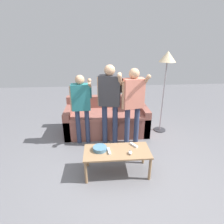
# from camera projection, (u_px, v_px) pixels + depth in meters

# --- Properties ---
(ground_plane) EXTENTS (12.00, 12.00, 0.00)m
(ground_plane) POSITION_uv_depth(u_px,v_px,m) (120.00, 171.00, 2.96)
(ground_plane) COLOR slate
(couch) EXTENTS (1.86, 0.86, 0.80)m
(couch) POSITION_uv_depth(u_px,v_px,m) (107.00, 120.00, 4.17)
(couch) COLOR brown
(couch) RESTS_ON ground
(coffee_table) EXTENTS (1.04, 0.47, 0.41)m
(coffee_table) POSITION_uv_depth(u_px,v_px,m) (117.00, 154.00, 2.81)
(coffee_table) COLOR #997551
(coffee_table) RESTS_ON ground
(snack_bowl) EXTENTS (0.22, 0.22, 0.06)m
(snack_bowl) POSITION_uv_depth(u_px,v_px,m) (100.00, 148.00, 2.79)
(snack_bowl) COLOR teal
(snack_bowl) RESTS_ON coffee_table
(game_remote_nunchuk) EXTENTS (0.06, 0.09, 0.05)m
(game_remote_nunchuk) POSITION_uv_depth(u_px,v_px,m) (130.00, 153.00, 2.70)
(game_remote_nunchuk) COLOR white
(game_remote_nunchuk) RESTS_ON coffee_table
(floor_lamp) EXTENTS (0.36, 0.36, 1.83)m
(floor_lamp) POSITION_uv_depth(u_px,v_px,m) (167.00, 63.00, 3.72)
(floor_lamp) COLOR #2D2D33
(floor_lamp) RESTS_ON ground
(player_left) EXTENTS (0.43, 0.28, 1.43)m
(player_left) POSITION_uv_depth(u_px,v_px,m) (81.00, 102.00, 3.47)
(player_left) COLOR #2D3856
(player_left) RESTS_ON ground
(player_center) EXTENTS (0.47, 0.45, 1.62)m
(player_center) POSITION_uv_depth(u_px,v_px,m) (110.00, 97.00, 3.42)
(player_center) COLOR #2D3856
(player_center) RESTS_ON ground
(player_right) EXTENTS (0.49, 0.33, 1.57)m
(player_right) POSITION_uv_depth(u_px,v_px,m) (133.00, 99.00, 3.38)
(player_right) COLOR #2D3856
(player_right) RESTS_ON ground
(game_remote_wand_near) EXTENTS (0.05, 0.17, 0.03)m
(game_remote_wand_near) POSITION_uv_depth(u_px,v_px,m) (109.00, 151.00, 2.75)
(game_remote_wand_near) COLOR white
(game_remote_wand_near) RESTS_ON coffee_table
(game_remote_wand_far) EXTENTS (0.12, 0.15, 0.03)m
(game_remote_wand_far) POSITION_uv_depth(u_px,v_px,m) (134.00, 145.00, 2.91)
(game_remote_wand_far) COLOR white
(game_remote_wand_far) RESTS_ON coffee_table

